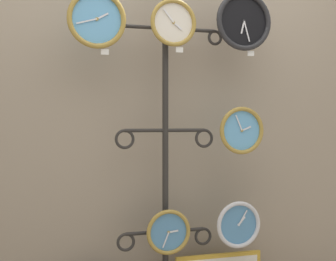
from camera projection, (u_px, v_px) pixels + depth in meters
name	position (u px, v px, depth m)	size (l,w,h in m)	color
shop_wall	(158.00, 78.00, 2.71)	(4.40, 0.04, 2.80)	gray
display_stand	(165.00, 210.00, 2.57)	(0.67, 0.34, 1.94)	#282623
clock_top_left	(97.00, 19.00, 2.34)	(0.30, 0.04, 0.30)	#60A8DB
clock_top_center	(173.00, 23.00, 2.48)	(0.25, 0.04, 0.25)	silver
clock_top_right	(244.00, 21.00, 2.59)	(0.33, 0.04, 0.33)	black
clock_middle_right	(241.00, 131.00, 2.60)	(0.27, 0.04, 0.27)	#60A8DB
clock_bottom_center	(168.00, 232.00, 2.49)	(0.24, 0.04, 0.24)	#4C84B2
clock_bottom_right	(238.00, 224.00, 2.59)	(0.26, 0.04, 0.26)	#4C84B2
price_tag_upper	(105.00, 52.00, 2.36)	(0.04, 0.00, 0.03)	white
price_tag_mid	(180.00, 50.00, 2.49)	(0.04, 0.00, 0.03)	white
price_tag_lower	(251.00, 53.00, 2.60)	(0.04, 0.00, 0.03)	white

